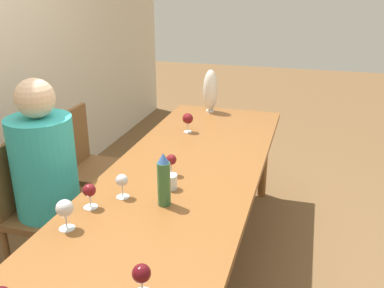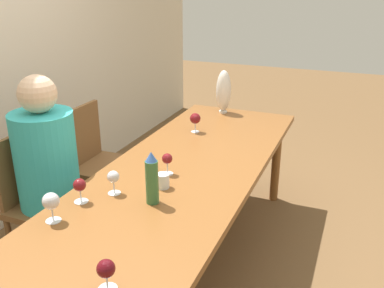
{
  "view_description": "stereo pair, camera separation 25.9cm",
  "coord_description": "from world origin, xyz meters",
  "px_view_note": "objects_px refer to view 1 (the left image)",
  "views": [
    {
      "loc": [
        -2.07,
        -0.67,
        1.77
      ],
      "look_at": [
        0.25,
        0.0,
        0.83
      ],
      "focal_mm": 40.0,
      "sensor_mm": 36.0,
      "label": 1
    },
    {
      "loc": [
        -1.98,
        -0.91,
        1.77
      ],
      "look_at": [
        0.25,
        0.0,
        0.83
      ],
      "focal_mm": 40.0,
      "sensor_mm": 36.0,
      "label": 2
    }
  ],
  "objects_px": {
    "wine_glass_3": "(171,161)",
    "chair_near": "(40,206)",
    "wine_glass_4": "(141,274)",
    "wine_glass_1": "(122,181)",
    "wine_glass_6": "(89,191)",
    "water_bottle": "(164,180)",
    "wine_glass_2": "(188,119)",
    "water_tumbler": "(171,182)",
    "vase": "(210,90)",
    "wine_glass_7": "(65,209)",
    "person_near": "(48,180)",
    "chair_far": "(91,165)"
  },
  "relations": [
    {
      "from": "chair_near",
      "to": "wine_glass_1",
      "type": "bearing_deg",
      "value": -102.53
    },
    {
      "from": "wine_glass_6",
      "to": "chair_near",
      "type": "height_order",
      "value": "chair_near"
    },
    {
      "from": "wine_glass_2",
      "to": "wine_glass_6",
      "type": "xyz_separation_m",
      "value": [
        -1.17,
        0.14,
        -0.01
      ]
    },
    {
      "from": "wine_glass_7",
      "to": "wine_glass_2",
      "type": "bearing_deg",
      "value": -6.39
    },
    {
      "from": "water_tumbler",
      "to": "person_near",
      "type": "height_order",
      "value": "person_near"
    },
    {
      "from": "water_bottle",
      "to": "chair_far",
      "type": "xyz_separation_m",
      "value": [
        0.77,
        0.84,
        -0.36
      ]
    },
    {
      "from": "wine_glass_2",
      "to": "chair_far",
      "type": "bearing_deg",
      "value": 112.84
    },
    {
      "from": "wine_glass_4",
      "to": "wine_glass_1",
      "type": "bearing_deg",
      "value": 29.94
    },
    {
      "from": "water_bottle",
      "to": "wine_glass_6",
      "type": "height_order",
      "value": "water_bottle"
    },
    {
      "from": "wine_glass_4",
      "to": "person_near",
      "type": "distance_m",
      "value": 1.19
    },
    {
      "from": "wine_glass_4",
      "to": "vase",
      "type": "bearing_deg",
      "value": 7.6
    },
    {
      "from": "wine_glass_3",
      "to": "person_near",
      "type": "relative_size",
      "value": 0.1
    },
    {
      "from": "wine_glass_1",
      "to": "wine_glass_2",
      "type": "relative_size",
      "value": 0.9
    },
    {
      "from": "chair_near",
      "to": "wine_glass_4",
      "type": "bearing_deg",
      "value": -128.32
    },
    {
      "from": "wine_glass_3",
      "to": "wine_glass_7",
      "type": "bearing_deg",
      "value": 157.41
    },
    {
      "from": "wine_glass_1",
      "to": "wine_glass_3",
      "type": "relative_size",
      "value": 1.02
    },
    {
      "from": "wine_glass_3",
      "to": "wine_glass_6",
      "type": "xyz_separation_m",
      "value": [
        -0.45,
        0.26,
        -0.0
      ]
    },
    {
      "from": "vase",
      "to": "wine_glass_7",
      "type": "height_order",
      "value": "vase"
    },
    {
      "from": "water_tumbler",
      "to": "wine_glass_1",
      "type": "bearing_deg",
      "value": 127.11
    },
    {
      "from": "vase",
      "to": "wine_glass_2",
      "type": "bearing_deg",
      "value": 176.06
    },
    {
      "from": "wine_glass_1",
      "to": "wine_glass_6",
      "type": "bearing_deg",
      "value": 142.75
    },
    {
      "from": "water_tumbler",
      "to": "chair_near",
      "type": "height_order",
      "value": "chair_near"
    },
    {
      "from": "wine_glass_2",
      "to": "chair_near",
      "type": "relative_size",
      "value": 0.16
    },
    {
      "from": "water_bottle",
      "to": "wine_glass_1",
      "type": "height_order",
      "value": "water_bottle"
    },
    {
      "from": "wine_glass_6",
      "to": "chair_near",
      "type": "relative_size",
      "value": 0.14
    },
    {
      "from": "wine_glass_2",
      "to": "wine_glass_7",
      "type": "height_order",
      "value": "wine_glass_7"
    },
    {
      "from": "chair_near",
      "to": "person_near",
      "type": "height_order",
      "value": "person_near"
    },
    {
      "from": "water_tumbler",
      "to": "wine_glass_4",
      "type": "bearing_deg",
      "value": -168.49
    },
    {
      "from": "wine_glass_7",
      "to": "chair_far",
      "type": "height_order",
      "value": "chair_far"
    },
    {
      "from": "chair_near",
      "to": "chair_far",
      "type": "height_order",
      "value": "same"
    },
    {
      "from": "vase",
      "to": "person_near",
      "type": "xyz_separation_m",
      "value": [
        -1.42,
        0.6,
        -0.22
      ]
    },
    {
      "from": "wine_glass_7",
      "to": "chair_near",
      "type": "relative_size",
      "value": 0.16
    },
    {
      "from": "wine_glass_3",
      "to": "chair_near",
      "type": "relative_size",
      "value": 0.14
    },
    {
      "from": "water_tumbler",
      "to": "wine_glass_6",
      "type": "bearing_deg",
      "value": 133.41
    },
    {
      "from": "water_tumbler",
      "to": "person_near",
      "type": "bearing_deg",
      "value": 91.54
    },
    {
      "from": "water_tumbler",
      "to": "person_near",
      "type": "distance_m",
      "value": 0.74
    },
    {
      "from": "wine_glass_4",
      "to": "water_tumbler",
      "type": "bearing_deg",
      "value": 11.51
    },
    {
      "from": "wine_glass_7",
      "to": "person_near",
      "type": "distance_m",
      "value": 0.65
    },
    {
      "from": "wine_glass_4",
      "to": "wine_glass_6",
      "type": "height_order",
      "value": "wine_glass_6"
    },
    {
      "from": "water_bottle",
      "to": "wine_glass_3",
      "type": "xyz_separation_m",
      "value": [
        0.32,
        0.07,
        -0.04
      ]
    },
    {
      "from": "water_bottle",
      "to": "wine_glass_7",
      "type": "xyz_separation_m",
      "value": [
        -0.33,
        0.34,
        -0.03
      ]
    },
    {
      "from": "wine_glass_3",
      "to": "water_tumbler",
      "type": "bearing_deg",
      "value": -161.78
    },
    {
      "from": "chair_far",
      "to": "wine_glass_7",
      "type": "bearing_deg",
      "value": -155.66
    },
    {
      "from": "wine_glass_3",
      "to": "chair_far",
      "type": "relative_size",
      "value": 0.14
    },
    {
      "from": "water_tumbler",
      "to": "chair_far",
      "type": "distance_m",
      "value": 1.05
    },
    {
      "from": "water_bottle",
      "to": "person_near",
      "type": "bearing_deg",
      "value": 79.05
    },
    {
      "from": "wine_glass_7",
      "to": "wine_glass_3",
      "type": "bearing_deg",
      "value": -22.59
    },
    {
      "from": "water_bottle",
      "to": "wine_glass_2",
      "type": "xyz_separation_m",
      "value": [
        1.04,
        0.19,
        -0.03
      ]
    },
    {
      "from": "vase",
      "to": "wine_glass_3",
      "type": "distance_m",
      "value": 1.25
    },
    {
      "from": "wine_glass_3",
      "to": "chair_near",
      "type": "xyz_separation_m",
      "value": [
        -0.18,
        0.77,
        -0.31
      ]
    }
  ]
}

